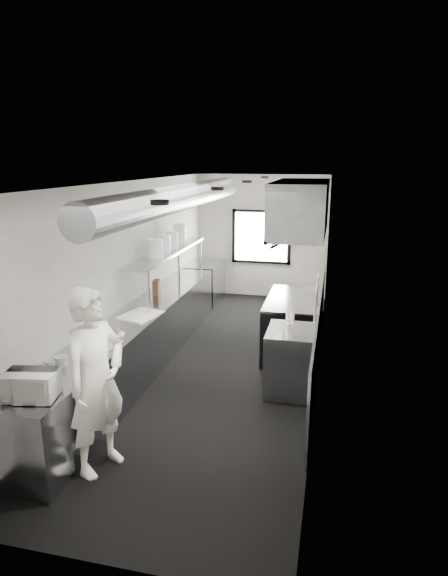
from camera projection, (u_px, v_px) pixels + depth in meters
The scene contains 35 objects.
floor at pixel (221, 363), 7.56m from camera, with size 3.00×8.00×0.01m, color black.
ceiling at pixel (221, 182), 6.83m from camera, with size 3.00×8.00×0.01m, color beige.
wall_back at pixel (261, 237), 10.95m from camera, with size 3.00×0.02×2.80m, color beige.
wall_front at pixel (91, 406), 3.43m from camera, with size 3.00×0.02×2.80m, color beige.
wall_left at pixel (128, 272), 7.52m from camera, with size 0.02×8.00×2.80m, color beige.
wall_right at pixel (322, 283), 6.86m from camera, with size 0.02×8.00×2.80m, color beige.
wall_cladding at pixel (318, 331), 7.37m from camera, with size 0.03×5.50×1.10m, color gray.
hvac_duct at pixel (183, 197), 7.42m from camera, with size 0.40×0.40×6.40m, color gray.
service_window at pixel (261, 237), 10.92m from camera, with size 1.36×0.05×1.25m.
exhaust_hood at pixel (300, 208), 7.35m from camera, with size 0.81×2.20×0.88m.
prep_counter at pixel (139, 342), 7.22m from camera, with size 0.70×6.00×0.90m, color gray.
pass_shelf at pixel (168, 253), 8.36m from camera, with size 0.45×3.00×0.68m.
range at pixel (292, 326), 7.86m from camera, with size 0.88×1.60×0.94m.
bottle_station at pixel (291, 361), 6.53m from camera, with size 0.65×0.80×0.90m, color gray.
far_work_table at pixel (204, 282), 10.70m from camera, with size 0.70×1.20×0.90m, color gray.
notice_sheet_a at pixel (317, 291), 5.69m from camera, with size 0.02×0.28×0.38m, color white.
notice_sheet_b at pixel (316, 303), 5.37m from camera, with size 0.02×0.28×0.38m, color white.
line_cook at pixel (96, 382), 4.76m from camera, with size 0.71×0.46×1.94m, color white.
microwave at pixel (31, 385), 4.55m from camera, with size 0.45×0.34×0.27m, color white.
deli_tub_a at pixel (61, 361), 5.30m from camera, with size 0.15×0.15×0.11m, color #A8B2A4.
deli_tub_b at pixel (50, 364), 5.23m from camera, with size 0.13×0.13×0.09m, color #A8B2A4.
newspaper at pixel (106, 345), 5.89m from camera, with size 0.29×0.36×0.01m, color white.
small_plate at pixel (118, 334), 6.23m from camera, with size 0.19×0.19×0.02m, color white.
pastry at pixel (117, 331), 6.22m from camera, with size 0.09×0.09×0.09m, color tan.
cutting_board at pixel (140, 315), 7.00m from camera, with size 0.46×0.61×0.02m, color white.
knife_block at pixel (156, 287), 8.10m from camera, with size 0.10×0.22×0.24m, color #55371E.
plate_stack_a at pixel (155, 248), 7.74m from camera, with size 0.26×0.26×0.30m, color white.
plate_stack_b at pixel (164, 244), 8.16m from camera, with size 0.24×0.24×0.31m, color white.
plate_stack_c at pixel (172, 240), 8.51m from camera, with size 0.22×0.22×0.31m, color white.
plate_stack_d at pixel (180, 234), 9.05m from camera, with size 0.24×0.24×0.36m, color white.
squeeze_bottle_a at pixel (289, 331), 6.10m from camera, with size 0.07×0.07×0.20m, color white.
squeeze_bottle_b at pixel (287, 328), 6.27m from camera, with size 0.05×0.05×0.16m, color white.
squeeze_bottle_c at pixel (288, 325), 6.35m from camera, with size 0.06×0.06×0.17m, color white.
squeeze_bottle_d at pixel (292, 320), 6.50m from camera, with size 0.07×0.07×0.20m, color white.
squeeze_bottle_e at pixel (288, 317), 6.67m from camera, with size 0.06×0.06×0.18m, color white.
Camera 1 is at (1.63, -6.79, 3.12)m, focal length 29.79 mm.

